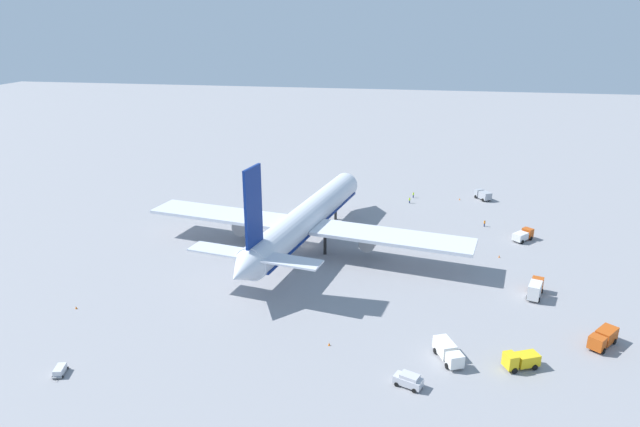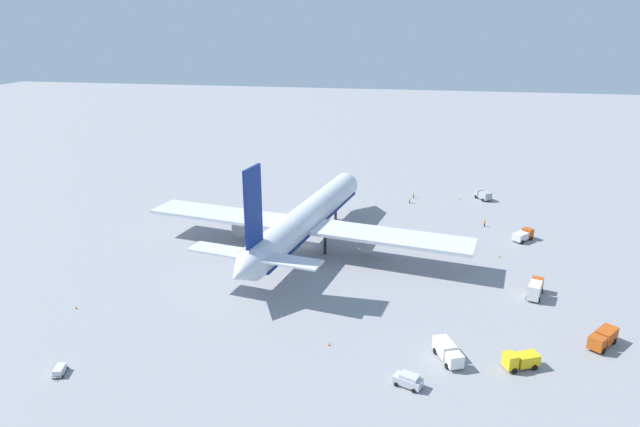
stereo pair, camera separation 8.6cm
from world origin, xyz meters
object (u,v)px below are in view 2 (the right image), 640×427
service_truck_0 (535,289)px  baggage_cart_0 (60,370)px  ground_worker_1 (410,200)px  ground_worker_2 (413,195)px  traffic_cone_0 (76,307)px  traffic_cone_2 (460,199)px  ground_worker_0 (485,223)px  service_truck_3 (523,235)px  service_truck_1 (448,351)px  airliner (305,220)px  service_van (408,380)px  traffic_cone_1 (499,256)px  service_truck_2 (521,360)px  service_truck_4 (483,195)px  service_truck_5 (603,338)px  traffic_cone_3 (329,344)px

service_truck_0 → baggage_cart_0: 81.40m
ground_worker_1 → ground_worker_2: (5.28, -0.91, -0.01)m
traffic_cone_0 → traffic_cone_2: (77.18, -70.56, 0.00)m
traffic_cone_0 → ground_worker_1: bearing=-38.2°
ground_worker_0 → service_truck_3: bearing=-134.8°
service_truck_1 → airliner: bearing=38.0°
service_van → ground_worker_2: service_van is taller
traffic_cone_0 → traffic_cone_1: same height
ground_worker_2 → service_truck_2: bearing=-167.7°
ground_worker_0 → traffic_cone_1: bearing=-175.7°
service_truck_2 → service_truck_3: size_ratio=1.01×
service_truck_4 → ground_worker_0: service_truck_4 is taller
service_truck_3 → service_truck_4: bearing=11.8°
service_truck_4 → traffic_cone_2: bearing=105.5°
airliner → traffic_cone_2: (42.58, -36.09, -6.61)m
service_truck_2 → service_truck_3: service_truck_2 is taller
service_truck_5 → service_van: 33.87m
ground_worker_1 → service_truck_3: bearing=-131.0°
service_truck_1 → baggage_cart_0: (-13.94, 55.62, -0.78)m
traffic_cone_0 → baggage_cart_0: bearing=-153.3°
service_truck_0 → service_truck_3: 28.89m
airliner → service_truck_0: (-15.00, -46.77, -5.18)m
service_truck_0 → service_truck_4: size_ratio=1.17×
service_truck_5 → traffic_cone_2: service_truck_5 is taller
ground_worker_1 → traffic_cone_2: (5.39, -14.00, -0.56)m
ground_worker_0 → traffic_cone_3: bearing=154.1°
service_truck_1 → service_van: bearing=143.8°
service_truck_1 → traffic_cone_3: bearing=88.4°
service_truck_2 → ground_worker_1: (76.07, 18.63, -0.52)m
service_truck_0 → airliner: bearing=72.2°
airliner → traffic_cone_0: airliner is taller
service_truck_2 → service_truck_3: (52.69, -8.22, -0.04)m
service_truck_1 → traffic_cone_3: 18.34m
service_van → traffic_cone_3: 15.12m
service_truck_3 → baggage_cart_0: (-66.39, 74.37, -0.68)m
service_truck_1 → service_truck_3: service_truck_3 is taller
service_truck_1 → ground_worker_1: bearing=6.1°
ground_worker_2 → traffic_cone_3: bearing=172.2°
traffic_cone_3 → service_truck_2: bearing=-91.5°
traffic_cone_1 → ground_worker_2: bearing=26.0°
service_truck_2 → service_truck_5: service_truck_2 is taller
traffic_cone_3 → service_truck_0: bearing=-56.5°
service_truck_1 → service_truck_5: bearing=-71.0°
service_truck_5 → service_truck_1: bearing=109.0°
service_truck_5 → traffic_cone_0: (-4.28, 88.89, -1.17)m
baggage_cart_0 → ground_worker_1: 101.57m
traffic_cone_2 → service_truck_2: bearing=-176.7°
service_truck_2 → service_truck_4: (83.25, -1.85, 0.05)m
ground_worker_2 → traffic_cone_3: 81.36m
service_truck_3 → airliner: bearing=105.8°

